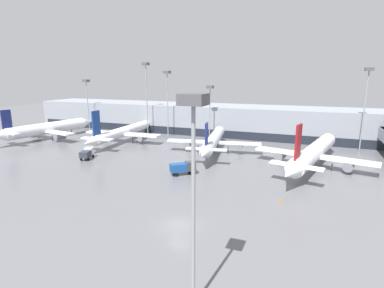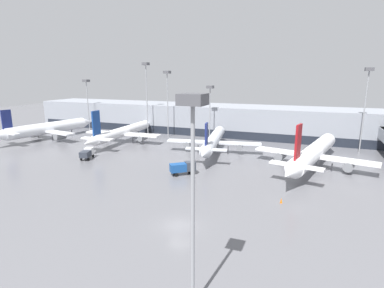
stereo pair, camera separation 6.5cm
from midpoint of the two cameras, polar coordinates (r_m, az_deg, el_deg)
The scene contains 15 objects.
ground_plane at distance 38.52m, azimuth -2.56°, elevation -15.25°, with size 320.00×320.00×0.00m, color slate.
terminal_building at distance 94.81m, azimuth 13.03°, elevation 4.18°, with size 160.00×28.86×9.00m.
parked_jet_1 at distance 65.12m, azimuth 22.06°, elevation -1.59°, with size 23.68×36.39×10.44m.
parked_jet_2 at distance 85.89m, azimuth -13.19°, elevation 2.22°, with size 22.37×33.65×10.07m.
parked_jet_3 at distance 72.16m, azimuth 4.06°, elevation 0.70°, with size 22.73×31.59×8.86m.
parked_jet_4 at distance 97.56m, azimuth -26.12°, elevation 2.62°, with size 22.84×33.07×9.62m.
service_truck_0 at distance 70.92m, azimuth -19.41°, elevation -1.63°, with size 2.98×4.54×2.30m.
service_truck_1 at distance 56.25m, azimuth -1.75°, elevation -4.45°, with size 4.70×4.28×2.40m.
traffic_cone_1 at distance 46.32m, azimuth 16.62°, elevation -10.26°, with size 0.36×0.36×0.77m.
apron_light_mast_1 at distance 108.06m, azimuth -19.45°, elevation 9.66°, with size 1.80×1.80×17.08m.
apron_light_mast_3 at distance 81.48m, azimuth 30.37°, elevation 9.34°, with size 1.80×1.80×20.09m.
apron_light_mast_4 at distance 21.10m, azimuth 0.18°, elevation 0.23°, with size 1.80×1.80×16.94m.
apron_light_mast_5 at distance 94.66m, azimuth -8.76°, elevation 11.99°, with size 1.80×1.80×22.20m.
apron_light_mast_6 at distance 90.71m, azimuth -4.77°, elevation 11.01°, with size 1.80×1.80×19.70m.
apron_light_mast_7 at distance 86.22m, azimuth 3.42°, elevation 9.04°, with size 1.80×1.80×15.56m.
Camera 1 is at (13.96, -31.02, 18.07)m, focal length 28.00 mm.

